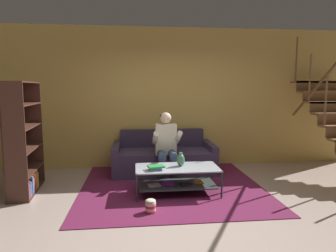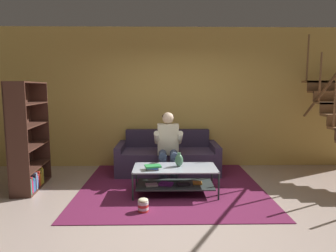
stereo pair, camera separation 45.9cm
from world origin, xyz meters
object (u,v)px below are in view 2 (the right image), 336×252
(coffee_table, at_px, (175,176))
(book_stack, at_px, (153,167))
(popcorn_tub, at_px, (143,205))
(person_seated_center, at_px, (168,144))
(bookshelf, at_px, (27,148))
(couch, at_px, (168,158))
(vase, at_px, (179,160))

(coffee_table, height_order, book_stack, book_stack)
(popcorn_tub, bearing_deg, person_seated_center, 75.71)
(coffee_table, bearing_deg, bookshelf, 172.61)
(coffee_table, distance_m, bookshelf, 2.48)
(person_seated_center, distance_m, book_stack, 0.90)
(couch, xyz_separation_m, vase, (0.16, -1.19, 0.25))
(couch, bearing_deg, book_stack, -100.25)
(coffee_table, xyz_separation_m, bookshelf, (-2.43, 0.31, 0.41))
(person_seated_center, bearing_deg, book_stack, -106.51)
(vase, distance_m, popcorn_tub, 1.02)
(book_stack, bearing_deg, bookshelf, 168.05)
(coffee_table, xyz_separation_m, vase, (0.07, 0.06, 0.25))
(couch, bearing_deg, popcorn_tub, -100.46)
(popcorn_tub, bearing_deg, vase, 55.67)
(coffee_table, relative_size, vase, 5.96)
(popcorn_tub, bearing_deg, book_stack, 79.03)
(person_seated_center, xyz_separation_m, book_stack, (-0.25, -0.84, -0.21))
(vase, bearing_deg, bookshelf, 174.21)
(vase, bearing_deg, person_seated_center, 103.78)
(coffee_table, distance_m, vase, 0.27)
(book_stack, bearing_deg, couch, 79.75)
(couch, bearing_deg, coffee_table, -85.84)
(book_stack, relative_size, bookshelf, 0.15)
(person_seated_center, relative_size, popcorn_tub, 6.36)
(vase, relative_size, book_stack, 0.80)
(book_stack, xyz_separation_m, popcorn_tub, (-0.11, -0.58, -0.37))
(couch, xyz_separation_m, bookshelf, (-2.34, -0.94, 0.41))
(coffee_table, bearing_deg, vase, 41.68)
(bookshelf, bearing_deg, book_stack, -11.95)
(book_stack, bearing_deg, vase, 24.70)
(person_seated_center, bearing_deg, vase, -76.22)
(coffee_table, bearing_deg, book_stack, -159.57)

